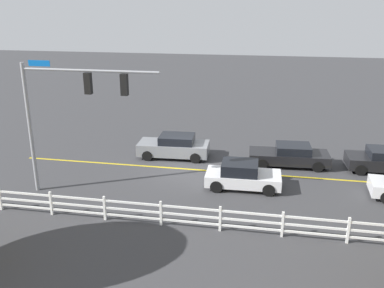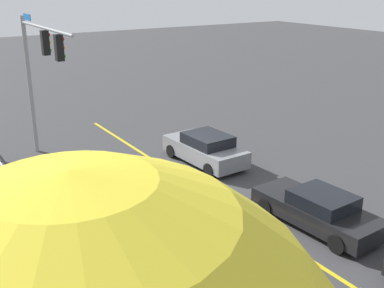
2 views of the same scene
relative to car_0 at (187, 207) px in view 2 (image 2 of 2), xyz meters
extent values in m
plane|color=#38383A|center=(3.59, -1.98, -0.68)|extent=(120.00, 120.00, 0.00)
cube|color=gold|center=(-0.41, -1.98, -0.67)|extent=(28.00, 0.16, 0.01)
cylinder|color=gray|center=(10.48, 2.33, 2.64)|extent=(0.20, 0.20, 6.62)
cylinder|color=gray|center=(7.11, 2.33, 5.65)|extent=(6.75, 0.12, 0.12)
cube|color=#0C59B2|center=(9.58, 2.35, 5.93)|extent=(1.10, 0.03, 0.28)
cube|color=black|center=(7.20, 2.33, 5.05)|extent=(0.32, 0.28, 1.00)
sphere|color=red|center=(7.20, 2.18, 5.37)|extent=(0.17, 0.17, 0.17)
sphere|color=orange|center=(7.20, 2.18, 5.05)|extent=(0.17, 0.17, 0.17)
sphere|color=#148C19|center=(7.20, 2.18, 4.73)|extent=(0.17, 0.17, 0.17)
cube|color=black|center=(5.42, 2.33, 5.05)|extent=(0.32, 0.28, 1.00)
sphere|color=red|center=(5.42, 2.18, 5.37)|extent=(0.17, 0.17, 0.17)
sphere|color=orange|center=(5.42, 2.18, 5.05)|extent=(0.17, 0.17, 0.17)
sphere|color=#148C19|center=(5.42, 2.18, 4.73)|extent=(0.17, 0.17, 0.17)
cube|color=silver|center=(-0.06, 0.00, -0.16)|extent=(3.96, 1.93, 0.59)
cube|color=black|center=(0.14, 0.00, 0.43)|extent=(1.92, 1.70, 0.60)
cylinder|color=black|center=(-1.36, -0.89, -0.36)|extent=(0.65, 0.24, 0.64)
cylinder|color=black|center=(-1.41, 0.82, -0.36)|extent=(0.65, 0.24, 0.64)
cylinder|color=black|center=(1.30, -0.82, -0.36)|extent=(0.65, 0.24, 0.64)
cylinder|color=black|center=(1.25, 0.89, -0.36)|extent=(0.65, 0.24, 0.64)
cube|color=slate|center=(4.62, -3.87, -0.08)|extent=(4.50, 2.08, 0.74)
cube|color=black|center=(4.40, -3.88, 0.54)|extent=(2.21, 1.78, 0.50)
cylinder|color=black|center=(6.08, -2.92, -0.36)|extent=(0.65, 0.25, 0.64)
cylinder|color=black|center=(6.17, -4.66, -0.36)|extent=(0.65, 0.25, 0.64)
cylinder|color=black|center=(3.08, -3.08, -0.36)|extent=(0.65, 0.25, 0.64)
cylinder|color=black|center=(3.17, -4.81, -0.36)|extent=(0.65, 0.25, 0.64)
cube|color=black|center=(-2.50, -3.74, -0.15)|extent=(4.78, 2.07, 0.62)
cube|color=black|center=(-2.74, -3.75, 0.40)|extent=(2.09, 1.74, 0.48)
cylinder|color=black|center=(-0.96, -2.80, -0.36)|extent=(0.65, 0.26, 0.64)
cylinder|color=black|center=(-0.87, -4.49, -0.36)|extent=(0.65, 0.26, 0.64)
cylinder|color=black|center=(-4.14, -2.98, -0.36)|extent=(0.65, 0.26, 0.64)
cylinder|color=black|center=(-4.05, -4.67, -0.36)|extent=(0.65, 0.26, 0.64)
cube|color=white|center=(-2.01, 4.71, -0.10)|extent=(0.10, 0.10, 1.15)
cube|color=white|center=(0.59, 4.71, -0.10)|extent=(0.10, 0.10, 1.15)
cube|color=white|center=(3.19, 4.71, -0.10)|extent=(0.10, 0.10, 1.15)
cube|color=white|center=(5.79, 4.71, -0.10)|extent=(0.10, 0.10, 1.15)
cube|color=white|center=(0.59, 4.71, 0.27)|extent=(26.00, 0.06, 0.09)
cube|color=white|center=(0.59, 4.71, -0.08)|extent=(26.00, 0.06, 0.09)
cube|color=white|center=(0.59, 4.71, -0.40)|extent=(26.00, 0.06, 0.09)
camera|label=1|loc=(-1.20, 20.49, 8.52)|focal=39.10mm
camera|label=2|loc=(-12.79, 7.99, 7.52)|focal=44.83mm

